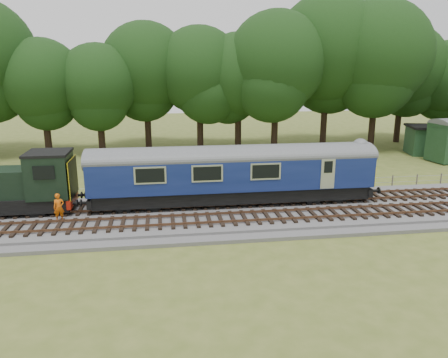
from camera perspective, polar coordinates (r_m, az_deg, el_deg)
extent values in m
plane|color=#506023|center=(27.13, -0.86, -4.88)|extent=(120.00, 120.00, 0.00)
cube|color=#4C4C4F|center=(27.08, -0.86, -4.53)|extent=(70.00, 7.00, 0.35)
cube|color=brown|center=(27.62, -1.05, -3.45)|extent=(66.50, 0.07, 0.14)
cube|color=brown|center=(28.97, -1.40, -2.58)|extent=(66.50, 0.07, 0.14)
cube|color=brown|center=(24.81, -0.18, -5.59)|extent=(66.50, 0.07, 0.14)
cube|color=brown|center=(26.15, -0.62, -4.51)|extent=(66.50, 0.07, 0.14)
cube|color=black|center=(28.29, 1.16, -1.80)|extent=(17.46, 2.52, 0.85)
cube|color=#0F1C51|center=(27.92, 1.18, 1.01)|extent=(18.00, 2.80, 2.05)
cube|color=yellow|center=(30.75, 18.00, 0.84)|extent=(0.06, 2.74, 1.30)
cube|color=black|center=(29.88, 12.60, -1.66)|extent=(2.60, 2.00, 0.55)
cube|color=black|center=(28.04, -11.04, -2.65)|extent=(2.60, 2.00, 0.55)
cube|color=black|center=(28.34, -21.77, 0.51)|extent=(2.40, 2.55, 2.60)
cube|color=#A61C0C|center=(28.49, -19.16, -2.51)|extent=(0.25, 2.60, 0.55)
cube|color=yellow|center=(28.10, -19.12, 0.22)|extent=(0.06, 2.55, 2.30)
imported|color=#DC5C0B|center=(26.76, -20.76, -3.50)|extent=(0.71, 0.59, 1.65)
cube|color=#1C3E1F|center=(50.33, 24.83, 4.54)|extent=(4.01, 4.01, 2.78)
cube|color=black|center=(50.12, 25.01, 6.23)|extent=(4.41, 4.41, 0.22)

